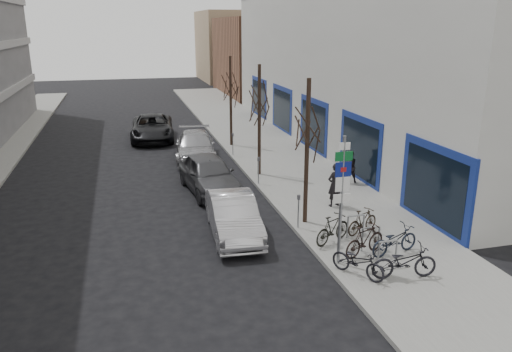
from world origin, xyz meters
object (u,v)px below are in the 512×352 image
parked_car_mid (209,174)px  meter_back (233,142)px  bike_near_left (358,259)px  tree_mid (259,94)px  meter_front (298,208)px  highway_sign_pole (342,193)px  bike_far_inner (363,221)px  bike_far_curb (405,259)px  pedestrian_near (335,185)px  bike_rack (371,236)px  parked_car_back (195,146)px  bike_mid_inner (333,229)px  pedestrian_far (349,167)px  tree_near (308,118)px  meter_mid (258,168)px  bike_near_right (365,240)px  parked_car_front (233,216)px  bike_mid_curb (395,238)px  tree_far (230,80)px  lane_car (152,128)px

parked_car_mid → meter_back: bearing=61.1°
bike_near_left → tree_mid: bearing=57.2°
parked_car_mid → meter_front: bearing=-72.6°
highway_sign_pole → bike_far_inner: highway_sign_pole is taller
bike_far_curb → pedestrian_near: size_ratio=1.08×
bike_rack → parked_car_back: (-3.77, 13.49, 0.11)m
bike_mid_inner → highway_sign_pole: bearing=136.2°
pedestrian_near → pedestrian_far: 3.36m
tree_near → bike_mid_inner: tree_near is taller
meter_mid → pedestrian_far: (4.14, -0.96, 0.01)m
tree_near → bike_near_right: tree_near is taller
bike_rack → parked_car_front: 4.83m
parked_car_front → pedestrian_near: size_ratio=2.49×
tree_near → parked_car_back: 11.40m
bike_mid_curb → bike_mid_inner: size_ratio=1.08×
tree_near → bike_near_left: tree_near is taller
bike_near_left → meter_front: bearing=64.0°
tree_far → meter_front: tree_far is taller
bike_rack → bike_mid_inner: size_ratio=1.34×
meter_back → lane_car: (-4.10, 5.93, -0.12)m
bike_far_curb → bike_far_inner: bike_far_curb is taller
meter_back → bike_near_right: 13.74m
bike_rack → lane_car: 20.17m
tree_mid → lane_car: (-4.55, 9.93, -3.30)m
meter_mid → bike_near_right: bearing=-81.0°
pedestrian_near → bike_near_left: bearing=59.9°
tree_far → meter_front: bearing=-91.9°
tree_far → bike_mid_inner: tree_far is taller
tree_mid → parked_car_front: bearing=-112.7°
tree_mid → bike_near_left: tree_mid is taller
parked_car_front → lane_car: (-1.75, 16.63, 0.06)m
bike_rack → parked_car_front: (-4.00, 2.70, 0.08)m
bike_rack → tree_near: 4.66m
highway_sign_pole → meter_front: size_ratio=3.31×
meter_front → bike_mid_inner: bearing=-65.5°
bike_mid_inner → parked_car_front: parked_car_front is taller
bike_rack → pedestrian_near: bearing=82.6°
tree_near → bike_mid_curb: 5.10m
parked_car_mid → bike_mid_curb: bearing=-66.9°
meter_back → parked_car_front: size_ratio=0.28×
meter_back → parked_car_mid: bearing=-112.7°
meter_mid → pedestrian_near: size_ratio=0.70×
pedestrian_near → parked_car_back: bearing=-78.4°
bike_near_right → bike_mid_curb: size_ratio=0.96×
tree_mid → bike_near_right: (0.85, -9.68, -3.43)m
tree_far → meter_mid: size_ratio=4.33×
pedestrian_far → meter_back: bearing=-57.5°
bike_near_left → meter_mid: bearing=60.0°
meter_mid → parked_car_front: 5.71m
bike_rack → parked_car_back: parked_car_back is taller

